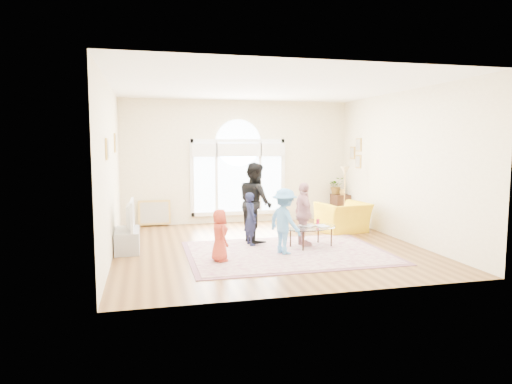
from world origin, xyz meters
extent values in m
plane|color=#533216|center=(0.00, 0.00, 0.00)|extent=(6.00, 6.00, 0.00)
plane|color=#F0E7BE|center=(0.00, 3.00, 1.60)|extent=(6.00, 0.00, 6.00)
plane|color=#F0E7BE|center=(0.00, -3.00, 1.60)|extent=(6.00, 0.00, 6.00)
plane|color=#F0E7BE|center=(-3.00, 0.00, 1.60)|extent=(0.00, 6.00, 6.00)
plane|color=#F0E7BE|center=(3.00, 0.00, 1.60)|extent=(0.00, 6.00, 6.00)
plane|color=white|center=(0.00, 0.00, 3.20)|extent=(6.00, 6.00, 0.00)
cube|color=white|center=(0.00, 2.96, 0.25)|extent=(2.50, 0.08, 0.10)
cube|color=white|center=(0.00, 2.96, 2.15)|extent=(2.50, 0.08, 0.10)
cube|color=white|center=(-1.22, 2.96, 1.20)|extent=(0.10, 0.08, 2.00)
cube|color=white|center=(1.22, 2.96, 1.20)|extent=(0.10, 0.08, 2.00)
cube|color=#C6E2FF|center=(-0.90, 2.96, 1.20)|extent=(0.55, 0.02, 1.80)
cube|color=#C6E2FF|center=(0.90, 2.96, 1.20)|extent=(0.55, 0.02, 1.80)
cube|color=#C6E2FF|center=(0.00, 2.96, 1.20)|extent=(1.10, 0.02, 1.80)
cylinder|color=#C6E2FF|center=(0.00, 2.96, 2.10)|extent=(1.20, 0.02, 1.20)
cube|color=white|center=(-0.59, 2.95, 1.20)|extent=(0.07, 0.04, 1.80)
cube|color=white|center=(0.59, 2.95, 1.20)|extent=(0.07, 0.04, 1.80)
cube|color=white|center=(-0.90, 2.88, 1.92)|extent=(0.65, 0.12, 0.35)
cube|color=white|center=(0.00, 2.88, 1.92)|extent=(1.20, 0.12, 0.35)
cube|color=white|center=(0.90, 2.88, 1.92)|extent=(0.65, 0.12, 0.35)
cube|color=tan|center=(-2.98, 1.30, 2.10)|extent=(0.03, 0.34, 0.40)
cube|color=#ADA38E|center=(-2.96, 1.30, 2.10)|extent=(0.01, 0.28, 0.34)
cube|color=tan|center=(-2.98, -0.90, 2.00)|extent=(0.03, 0.30, 0.36)
cube|color=#ADA38E|center=(-2.96, -0.90, 2.00)|extent=(0.01, 0.24, 0.30)
cube|color=tan|center=(2.98, 2.05, 2.05)|extent=(0.03, 0.28, 0.34)
cube|color=#ADA38E|center=(2.96, 2.05, 2.05)|extent=(0.01, 0.22, 0.28)
cube|color=tan|center=(2.98, 2.05, 1.62)|extent=(0.03, 0.28, 0.34)
cube|color=#ADA38E|center=(2.96, 2.05, 1.62)|extent=(0.01, 0.22, 0.28)
cube|color=tan|center=(2.98, 2.40, 1.84)|extent=(0.03, 0.26, 0.32)
cube|color=#ADA38E|center=(2.96, 2.40, 1.84)|extent=(0.01, 0.20, 0.26)
cube|color=#C0AD97|center=(0.23, -0.60, 0.01)|extent=(3.60, 2.60, 0.02)
cube|color=#7C4F5D|center=(0.23, -0.60, 0.01)|extent=(3.80, 2.80, 0.01)
cube|color=gray|center=(-2.75, 0.30, 0.21)|extent=(0.45, 1.00, 0.42)
imported|color=black|center=(-2.75, 0.30, 0.71)|extent=(0.13, 1.00, 0.58)
cube|color=#64A3E7|center=(-2.66, 0.30, 0.71)|extent=(0.02, 0.82, 0.46)
ellipsoid|color=silver|center=(0.84, -0.26, 0.41)|extent=(1.30, 1.04, 0.02)
cylinder|color=black|center=(1.11, 0.04, 0.20)|extent=(0.03, 0.03, 0.40)
cylinder|color=black|center=(0.43, -0.18, 0.20)|extent=(0.03, 0.03, 0.40)
cylinder|color=black|center=(1.24, -0.35, 0.20)|extent=(0.03, 0.03, 0.40)
cylinder|color=black|center=(0.56, -0.57, 0.20)|extent=(0.03, 0.03, 0.40)
imported|color=#B2A58C|center=(0.67, -0.26, 0.43)|extent=(0.35, 0.36, 0.03)
imported|color=#B2A58C|center=(0.96, -0.31, 0.43)|extent=(0.25, 0.32, 0.02)
cylinder|color=#BD1D3E|center=(1.05, -0.09, 0.48)|extent=(0.07, 0.07, 0.12)
imported|color=yellow|center=(2.14, 1.07, 0.35)|extent=(1.24, 1.14, 0.70)
cube|color=black|center=(2.78, 2.67, 0.35)|extent=(0.40, 0.50, 0.70)
cylinder|color=black|center=(2.52, 1.83, 0.01)|extent=(0.20, 0.20, 0.02)
cylinder|color=#BE8A3D|center=(2.52, 1.83, 0.68)|extent=(0.02, 0.02, 1.35)
cone|color=#CCB284|center=(2.52, 1.83, 1.40)|extent=(0.29, 0.29, 0.22)
cylinder|color=white|center=(2.70, 2.79, 0.35)|extent=(0.20, 0.20, 0.70)
imported|color=#33722D|center=(2.70, 2.79, 0.93)|extent=(0.47, 0.42, 0.46)
cube|color=tan|center=(-2.18, 2.90, 0.00)|extent=(0.80, 0.14, 0.62)
imported|color=#AD3724|center=(-1.13, -0.96, 0.48)|extent=(0.39, 0.51, 0.93)
imported|color=#171B36|center=(-0.31, 0.16, 0.56)|extent=(0.32, 0.43, 1.08)
imported|color=black|center=(-0.15, 0.45, 0.86)|extent=(0.74, 0.89, 1.68)
imported|color=#C5888B|center=(0.72, -0.14, 0.66)|extent=(0.34, 0.77, 1.29)
imported|color=#4E8ECB|center=(0.15, -0.70, 0.64)|extent=(0.73, 0.91, 1.23)
camera|label=1|loc=(-2.37, -8.78, 2.10)|focal=32.00mm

